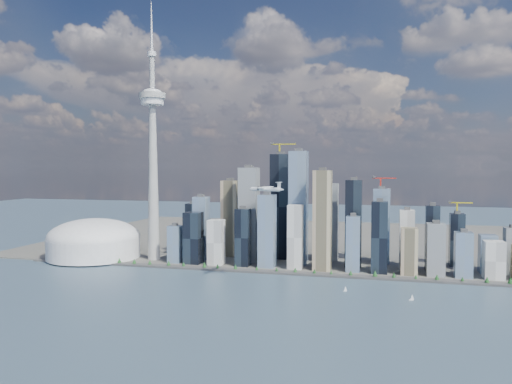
% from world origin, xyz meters
% --- Properties ---
extents(ground, '(4000.00, 4000.00, 0.00)m').
position_xyz_m(ground, '(0.00, 0.00, 0.00)').
color(ground, '#324B59').
rests_on(ground, ground).
extents(seawall, '(1100.00, 22.00, 4.00)m').
position_xyz_m(seawall, '(0.00, 250.00, 2.00)').
color(seawall, '#383838').
rests_on(seawall, ground).
extents(land, '(1400.00, 900.00, 3.00)m').
position_xyz_m(land, '(0.00, 700.00, 1.50)').
color(land, '#4C4C47').
rests_on(land, ground).
extents(shoreline_trees, '(960.53, 7.20, 8.80)m').
position_xyz_m(shoreline_trees, '(0.00, 250.00, 8.78)').
color(shoreline_trees, '#3F2D1E').
rests_on(shoreline_trees, seawall).
extents(skyscraper_cluster, '(736.00, 142.00, 253.81)m').
position_xyz_m(skyscraper_cluster, '(59.62, 336.82, 78.67)').
color(skyscraper_cluster, black).
rests_on(skyscraper_cluster, land).
extents(needle_tower, '(56.00, 56.00, 550.50)m').
position_xyz_m(needle_tower, '(-300.00, 310.00, 235.84)').
color(needle_tower, gray).
rests_on(needle_tower, land).
extents(dome_stadium, '(200.00, 200.00, 86.00)m').
position_xyz_m(dome_stadium, '(-440.00, 300.00, 39.44)').
color(dome_stadium, silver).
rests_on(dome_stadium, land).
extents(airplane, '(64.92, 57.81, 15.95)m').
position_xyz_m(airplane, '(-13.16, 151.20, 166.70)').
color(airplane, white).
rests_on(airplane, ground).
extents(sailboat_west, '(7.65, 2.35, 10.61)m').
position_xyz_m(sailboat_west, '(224.82, 114.19, 3.40)').
color(sailboat_west, white).
rests_on(sailboat_west, ground).
extents(sailboat_east, '(6.88, 3.49, 9.59)m').
position_xyz_m(sailboat_east, '(121.94, 144.37, 3.08)').
color(sailboat_east, white).
rests_on(sailboat_east, ground).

